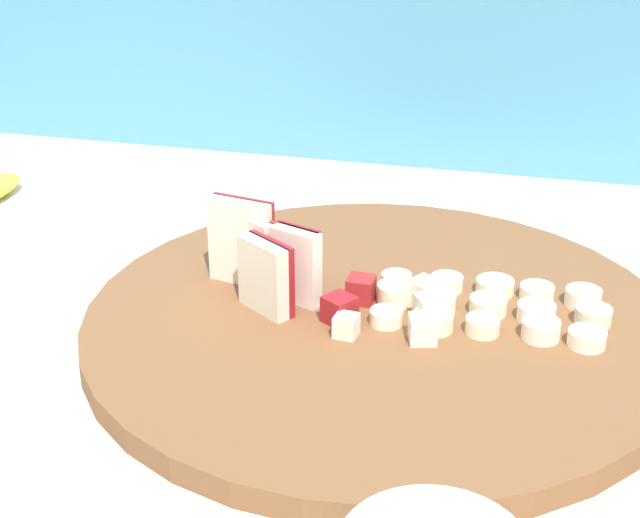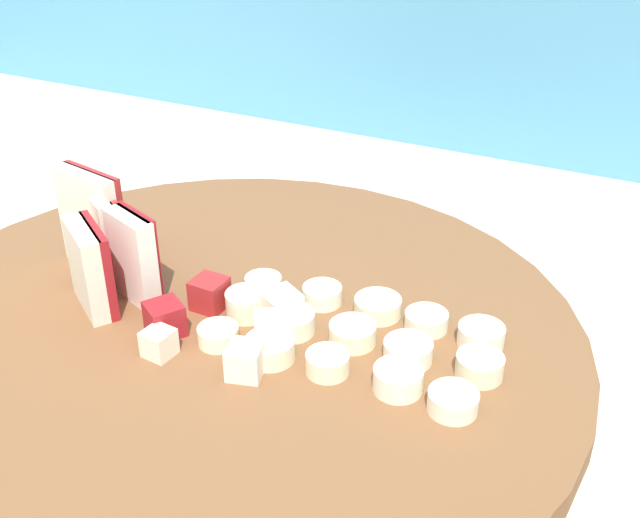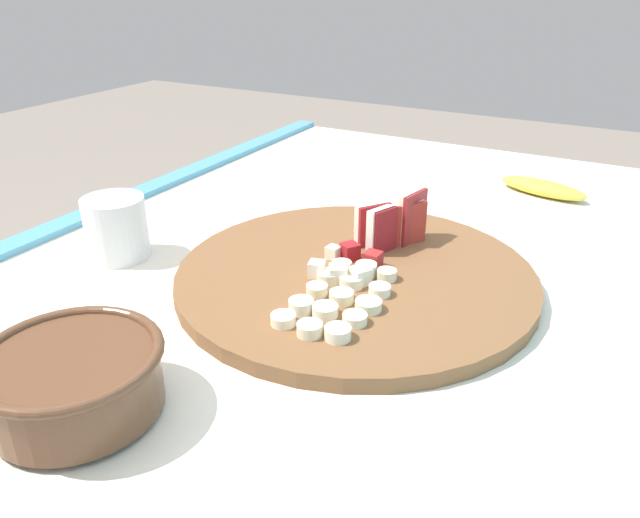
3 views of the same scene
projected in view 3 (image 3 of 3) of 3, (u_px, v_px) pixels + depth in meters
The scene contains 8 objects.
tiled_countertop at pixel (337, 505), 1.01m from camera, with size 1.20×0.83×0.92m.
cutting_board at pixel (355, 277), 0.73m from camera, with size 0.43×0.43×0.02m, color brown.
apple_wedge_fan at pixel (394, 223), 0.79m from camera, with size 0.10×0.08×0.07m.
apple_dice_pile at pixel (347, 265), 0.72m from camera, with size 0.09×0.08×0.02m.
banana_slice_rows at pixel (340, 297), 0.66m from camera, with size 0.17×0.09×0.02m.
ceramic_bowl at pixel (74, 378), 0.51m from camera, with size 0.15×0.15×0.06m.
banana_peel at pixel (543, 188), 1.02m from camera, with size 0.15×0.05×0.02m, color gold.
small_jar at pixel (116, 228), 0.79m from camera, with size 0.08×0.08×0.08m, color white.
Camera 3 is at (0.66, 0.32, 1.26)m, focal length 34.53 mm.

